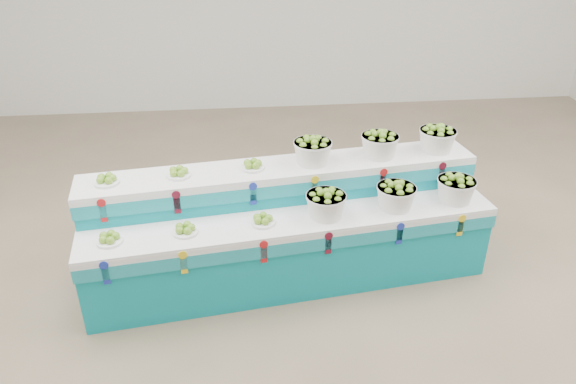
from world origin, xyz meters
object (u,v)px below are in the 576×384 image
Objects in this scene: display_stand at (288,227)px; plate_upper_mid at (178,172)px; basket_lower_left at (326,203)px; basket_upper_right at (437,138)px.

display_stand is 16.98× the size of plate_upper_mid.
basket_lower_left is (0.30, -0.19, 0.33)m from display_stand.
basket_upper_right is (1.46, 0.41, 0.63)m from display_stand.
basket_upper_right reaches higher than plate_upper_mid.
basket_lower_left is 1.63× the size of plate_upper_mid.
basket_upper_right is at bearing 27.31° from basket_lower_left.
basket_upper_right reaches higher than basket_lower_left.
plate_upper_mid is 0.61× the size of basket_upper_right.
basket_lower_left is at bearing -38.66° from display_stand.
plate_upper_mid is (-0.94, 0.11, 0.55)m from display_stand.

